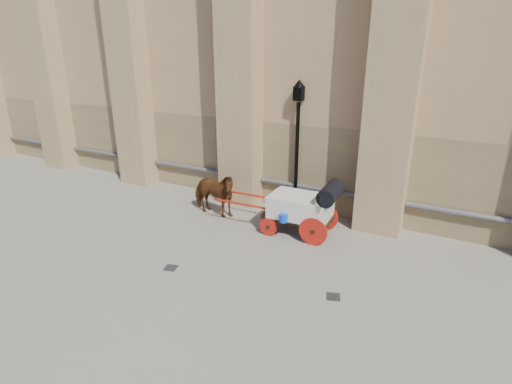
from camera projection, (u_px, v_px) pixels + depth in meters
The scene contains 6 objects.
ground at pixel (208, 248), 11.49m from camera, with size 90.00×90.00×0.00m, color slate.
horse at pixel (213, 193), 13.48m from camera, with size 0.85×1.87×1.58m, color #5B3113.
carriage at pixel (305, 206), 12.05m from camera, with size 4.00×1.45×1.73m.
street_lamp at pixel (297, 144), 13.33m from camera, with size 0.42×0.42×4.48m.
drain_grate_near at pixel (171, 268), 10.46m from camera, with size 0.32×0.32×0.01m, color black.
drain_grate_far at pixel (333, 297), 9.25m from camera, with size 0.32×0.32×0.01m, color black.
Camera 1 is at (6.05, -8.36, 5.47)m, focal length 28.00 mm.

